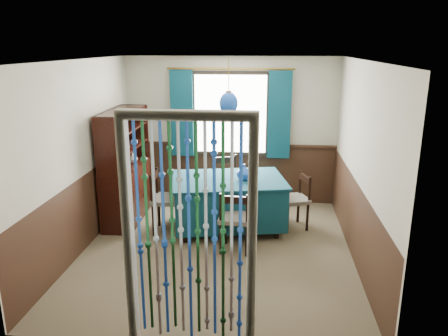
# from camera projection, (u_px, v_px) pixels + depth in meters

# --- Properties ---
(floor) EXTENTS (4.00, 4.00, 0.00)m
(floor) POSITION_uv_depth(u_px,v_px,m) (217.00, 250.00, 5.91)
(floor) COLOR brown
(floor) RESTS_ON ground
(ceiling) EXTENTS (4.00, 4.00, 0.00)m
(ceiling) POSITION_uv_depth(u_px,v_px,m) (216.00, 60.00, 5.23)
(ceiling) COLOR silver
(ceiling) RESTS_ON ground
(wall_back) EXTENTS (3.60, 0.00, 3.60)m
(wall_back) POSITION_uv_depth(u_px,v_px,m) (231.00, 131.00, 7.48)
(wall_back) COLOR #BEB49B
(wall_back) RESTS_ON ground
(wall_front) EXTENTS (3.60, 0.00, 3.60)m
(wall_front) POSITION_uv_depth(u_px,v_px,m) (188.00, 222.00, 3.66)
(wall_front) COLOR #BEB49B
(wall_front) RESTS_ON ground
(wall_left) EXTENTS (0.00, 4.00, 4.00)m
(wall_left) POSITION_uv_depth(u_px,v_px,m) (81.00, 157.00, 5.75)
(wall_left) COLOR #BEB49B
(wall_left) RESTS_ON ground
(wall_right) EXTENTS (0.00, 4.00, 4.00)m
(wall_right) POSITION_uv_depth(u_px,v_px,m) (361.00, 165.00, 5.39)
(wall_right) COLOR #BEB49B
(wall_right) RESTS_ON ground
(wainscot_back) EXTENTS (3.60, 0.00, 3.60)m
(wainscot_back) POSITION_uv_depth(u_px,v_px,m) (230.00, 173.00, 7.67)
(wainscot_back) COLOR #362014
(wainscot_back) RESTS_ON ground
(wainscot_front) EXTENTS (3.60, 0.00, 3.60)m
(wainscot_front) POSITION_uv_depth(u_px,v_px,m) (190.00, 299.00, 3.87)
(wainscot_front) COLOR #362014
(wainscot_front) RESTS_ON ground
(wainscot_left) EXTENTS (0.00, 4.00, 4.00)m
(wainscot_left) POSITION_uv_depth(u_px,v_px,m) (87.00, 210.00, 5.95)
(wainscot_left) COLOR #362014
(wainscot_left) RESTS_ON ground
(wainscot_right) EXTENTS (0.00, 4.00, 4.00)m
(wainscot_right) POSITION_uv_depth(u_px,v_px,m) (355.00, 221.00, 5.59)
(wainscot_right) COLOR #362014
(wainscot_right) RESTS_ON ground
(window) EXTENTS (1.32, 0.12, 1.42)m
(window) POSITION_uv_depth(u_px,v_px,m) (230.00, 114.00, 7.35)
(window) COLOR black
(window) RESTS_ON wall_back
(doorway) EXTENTS (1.16, 0.12, 2.18)m
(doorway) POSITION_uv_depth(u_px,v_px,m) (189.00, 241.00, 3.77)
(doorway) COLOR silver
(doorway) RESTS_ON ground
(dining_table) EXTENTS (1.83, 1.44, 0.78)m
(dining_table) POSITION_uv_depth(u_px,v_px,m) (228.00, 200.00, 6.48)
(dining_table) COLOR #0D3643
(dining_table) RESTS_ON floor
(chair_near) EXTENTS (0.45, 0.43, 0.86)m
(chair_near) POSITION_uv_depth(u_px,v_px,m) (235.00, 219.00, 5.76)
(chair_near) COLOR black
(chair_near) RESTS_ON floor
(chair_far) EXTENTS (0.57, 0.56, 0.92)m
(chair_far) POSITION_uv_depth(u_px,v_px,m) (227.00, 183.00, 7.18)
(chair_far) COLOR black
(chair_far) RESTS_ON floor
(chair_left) EXTENTS (0.46, 0.48, 0.92)m
(chair_left) POSITION_uv_depth(u_px,v_px,m) (165.00, 200.00, 6.39)
(chair_left) COLOR black
(chair_left) RESTS_ON floor
(chair_right) EXTENTS (0.52, 0.53, 0.84)m
(chair_right) POSITION_uv_depth(u_px,v_px,m) (296.00, 199.00, 6.53)
(chair_right) COLOR black
(chair_right) RESTS_ON floor
(sideboard) EXTENTS (0.50, 1.34, 1.73)m
(sideboard) POSITION_uv_depth(u_px,v_px,m) (126.00, 182.00, 6.82)
(sideboard) COLOR black
(sideboard) RESTS_ON floor
(pendant_lamp) EXTENTS (0.26, 0.26, 0.78)m
(pendant_lamp) POSITION_uv_depth(u_px,v_px,m) (229.00, 103.00, 6.09)
(pendant_lamp) COLOR olive
(pendant_lamp) RESTS_ON ceiling
(vase_table) EXTENTS (0.21, 0.21, 0.21)m
(vase_table) POSITION_uv_depth(u_px,v_px,m) (244.00, 173.00, 6.33)
(vase_table) COLOR #16429C
(vase_table) RESTS_ON dining_table
(bowl_shelf) EXTENTS (0.30, 0.30, 0.06)m
(bowl_shelf) POSITION_uv_depth(u_px,v_px,m) (122.00, 148.00, 6.40)
(bowl_shelf) COLOR beige
(bowl_shelf) RESTS_ON sideboard
(vase_sideboard) EXTENTS (0.22, 0.22, 0.18)m
(vase_sideboard) POSITION_uv_depth(u_px,v_px,m) (133.00, 157.00, 6.93)
(vase_sideboard) COLOR beige
(vase_sideboard) RESTS_ON sideboard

